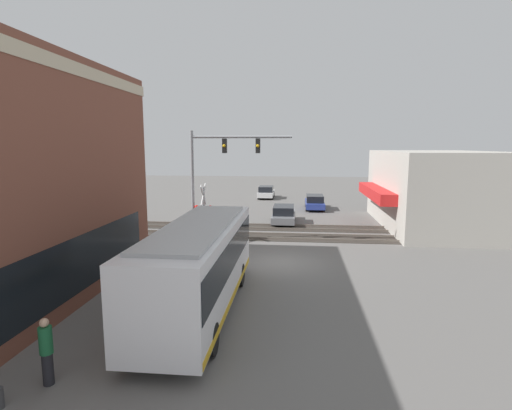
{
  "coord_description": "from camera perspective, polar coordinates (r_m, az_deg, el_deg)",
  "views": [
    {
      "loc": [
        -20.75,
        -0.8,
        6.24
      ],
      "look_at": [
        3.64,
        1.69,
        2.56
      ],
      "focal_mm": 28.0,
      "sensor_mm": 36.0,
      "label": 1
    }
  ],
  "objects": [
    {
      "name": "traffic_signal_gantry",
      "position": [
        25.39,
        -5.44,
        5.95
      ],
      "size": [
        0.42,
        6.4,
        7.15
      ],
      "color": "gray",
      "rests_on": "ground"
    },
    {
      "name": "parked_car_blue",
      "position": [
        39.72,
        8.38,
        0.36
      ],
      "size": [
        4.76,
        1.82,
        1.41
      ],
      "color": "navy",
      "rests_on": "ground"
    },
    {
      "name": "ground_plane",
      "position": [
        21.68,
        3.51,
        -8.21
      ],
      "size": [
        120.0,
        120.0,
        0.0
      ],
      "primitive_type": "plane",
      "color": "#605E5B"
    },
    {
      "name": "pedestrian_by_lamp",
      "position": [
        12.33,
        -27.76,
        -17.94
      ],
      "size": [
        0.34,
        0.34,
        1.83
      ],
      "color": "black",
      "rests_on": "ground"
    },
    {
      "name": "shop_building",
      "position": [
        33.45,
        24.25,
        2.03
      ],
      "size": [
        13.38,
        9.03,
        5.79
      ],
      "color": "#B2ADA3",
      "rests_on": "ground"
    },
    {
      "name": "parked_car_grey",
      "position": [
        32.37,
        3.98,
        -1.4
      ],
      "size": [
        4.82,
        1.82,
        1.43
      ],
      "color": "slate",
      "rests_on": "ground"
    },
    {
      "name": "city_bus",
      "position": [
        15.29,
        -8.12,
        -8.22
      ],
      "size": [
        10.04,
        2.59,
        3.38
      ],
      "color": "silver",
      "rests_on": "ground"
    },
    {
      "name": "rail_track_near",
      "position": [
        27.47,
        4.03,
        -4.56
      ],
      "size": [
        2.6,
        60.0,
        0.15
      ],
      "color": "#332D28",
      "rests_on": "ground"
    },
    {
      "name": "crossing_signal",
      "position": [
        25.8,
        -7.49,
        -0.34
      ],
      "size": [
        1.41,
        1.18,
        3.81
      ],
      "color": "gray",
      "rests_on": "ground"
    },
    {
      "name": "parked_car_white",
      "position": [
        47.57,
        1.46,
        1.8
      ],
      "size": [
        4.34,
        1.82,
        1.44
      ],
      "color": "silver",
      "rests_on": "ground"
    },
    {
      "name": "rail_track_far",
      "position": [
        30.6,
        4.22,
        -3.21
      ],
      "size": [
        2.6,
        60.0,
        0.15
      ],
      "color": "#332D28",
      "rests_on": "ground"
    }
  ]
}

